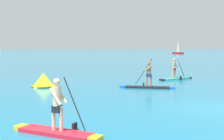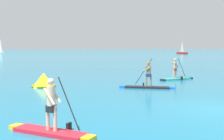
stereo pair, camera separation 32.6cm
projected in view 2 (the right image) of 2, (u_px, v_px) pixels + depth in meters
The scene contains 6 objects.
paddleboarder_near_left at pixel (51, 123), 8.72m from camera, with size 2.77×1.94×1.73m.
paddleboarder_mid_center at pixel (147, 83), 18.31m from camera, with size 3.47×1.35×1.92m.
paddleboarder_far_right at pixel (176, 75), 22.87m from camera, with size 3.00×1.63×1.74m.
race_marker_buoy at pixel (44, 81), 18.99m from camera, with size 1.86×1.86×0.91m.
sailboat_left_horizon at pixel (1, 52), 91.73m from camera, with size 3.92×5.56×5.90m.
sailboat_right_horizon at pixel (182, 52), 95.50m from camera, with size 1.96×5.95×5.09m.
Camera 2 is at (-6.00, -11.40, 2.68)m, focal length 46.26 mm.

